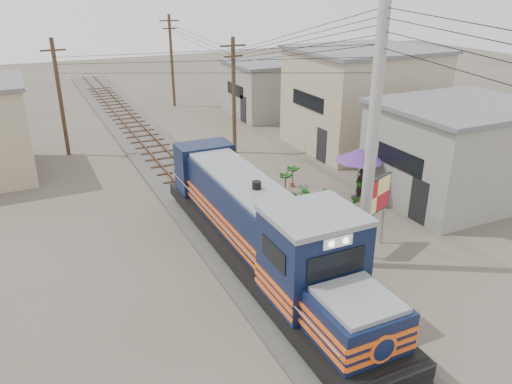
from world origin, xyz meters
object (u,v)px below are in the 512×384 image
locomotive (263,231)px  market_umbrella (359,155)px  billboard (376,198)px  vendor (360,185)px

locomotive → market_umbrella: size_ratio=4.79×
billboard → vendor: 5.13m
market_umbrella → locomotive: bearing=-150.7°
market_umbrella → vendor: size_ratio=1.84×
locomotive → billboard: (4.56, -0.51, 0.64)m
billboard → market_umbrella: size_ratio=1.00×
locomotive → market_umbrella: 8.15m
locomotive → billboard: size_ratio=4.78×
locomotive → market_umbrella: bearing=29.3°
locomotive → market_umbrella: locomotive is taller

